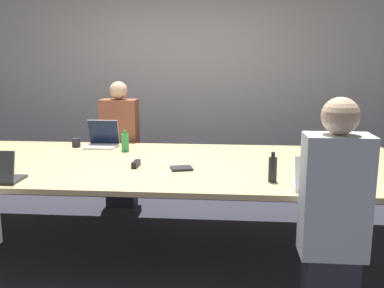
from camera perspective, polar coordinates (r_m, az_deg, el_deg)
The scene contains 12 objects.
ground_plane at distance 4.02m, azimuth -5.27°, elevation -13.16°, with size 24.00×24.00×0.00m, color #2D2D38.
curtain_wall at distance 5.72m, azimuth -1.86°, elevation 8.68°, with size 12.00×0.06×2.80m.
conference_table at distance 3.78m, azimuth -5.47°, elevation -3.07°, with size 4.49×1.69×0.77m.
laptop_near_right at distance 3.08m, azimuth 16.38°, elevation -4.67°, with size 0.32×0.24×0.24m.
person_near_right at distance 2.81m, azimuth 18.35°, elevation -9.17°, with size 0.40×0.24×1.44m.
bottle_near_right at distance 3.20m, azimuth 10.70°, elevation -3.29°, with size 0.06×0.06×0.22m.
laptop_far_midleft at distance 4.50m, azimuth -11.85°, elevation 0.64°, with size 0.31×0.27×0.27m.
person_far_midleft at distance 4.89m, azimuth -9.53°, elevation -0.35°, with size 0.40×0.24×1.42m.
cup_far_midleft at distance 4.55m, azimuth -15.19°, elevation 0.18°, with size 0.09×0.09×0.09m.
bottle_far_midleft at distance 4.23m, azimuth -8.91°, elevation 0.24°, with size 0.08×0.08×0.21m.
stapler at distance 3.62m, azimuth -7.49°, elevation -2.65°, with size 0.05×0.15×0.05m.
notebook at distance 3.51m, azimuth -1.42°, elevation -3.26°, with size 0.21×0.18×0.02m.
Camera 1 is at (0.67, -3.60, 1.66)m, focal length 40.00 mm.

